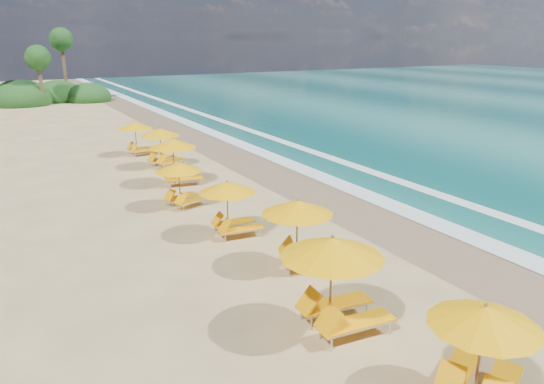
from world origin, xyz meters
TOP-DOWN VIEW (x-y plane):
  - ground at (0.00, 0.00)m, footprint 160.00×160.00m
  - wet_sand at (4.00, 0.00)m, footprint 4.00×160.00m
  - surf_foam at (6.70, 0.00)m, footprint 4.00×160.00m
  - station_1 at (-1.45, -11.24)m, footprint 2.93×2.92m
  - station_2 at (-2.46, -7.78)m, footprint 2.93×2.75m
  - station_3 at (-1.26, -4.25)m, footprint 3.00×2.96m
  - station_4 at (-2.03, -0.62)m, footprint 2.42×2.27m
  - station_5 at (-2.49, 3.46)m, footprint 2.61×2.55m
  - station_6 at (-1.48, 7.00)m, footprint 2.80×2.66m
  - station_7 at (-1.00, 10.86)m, footprint 2.89×2.83m
  - station_8 at (-1.40, 14.58)m, footprint 2.36×2.19m

SIDE VIEW (x-z plane):
  - ground at x=0.00m, z-range 0.00..0.00m
  - wet_sand at x=4.00m, z-range 0.00..0.01m
  - surf_foam at x=6.70m, z-range 0.02..0.03m
  - station_5 at x=-2.49m, z-range 0.12..2.17m
  - station_8 at x=-1.40m, z-range 0.13..2.25m
  - station_4 at x=-2.03m, z-range 0.13..2.26m
  - station_1 at x=-1.45m, z-range 0.13..2.35m
  - station_7 at x=-1.00m, z-range 0.14..2.41m
  - station_3 at x=-1.26m, z-range 0.14..2.45m
  - station_6 at x=-1.48m, z-range 0.14..2.52m
  - station_2 at x=-2.46m, z-range 0.16..2.74m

